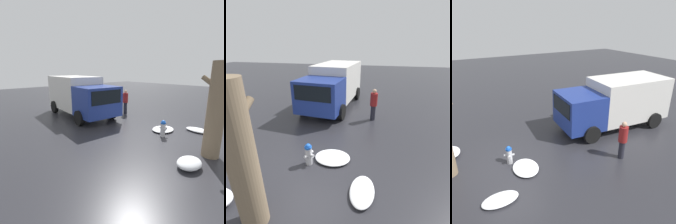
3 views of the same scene
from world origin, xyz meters
TOP-DOWN VIEW (x-y plane):
  - ground_plane at (0.00, 0.00)m, footprint 60.00×60.00m
  - fire_hydrant at (-0.00, -0.00)m, footprint 0.45×0.35m
  - tree_trunk at (-2.33, 0.47)m, footprint 0.95×0.62m
  - delivery_truck at (6.38, 0.66)m, footprint 6.50×3.15m
  - pedestrian at (4.46, -2.07)m, footprint 0.39×0.39m
  - snow_pile_by_hydrant at (-0.93, -1.99)m, footprint 1.26×0.72m
  - snow_pile_curbside at (-2.15, 1.87)m, footprint 0.74×1.01m
  - snow_pile_by_tree at (0.44, -0.76)m, footprint 1.03×1.32m

SIDE VIEW (x-z plane):
  - ground_plane at x=0.00m, z-range 0.00..0.00m
  - snow_pile_by_tree at x=0.44m, z-range 0.00..0.16m
  - snow_pile_by_hydrant at x=-0.93m, z-range 0.00..0.17m
  - snow_pile_curbside at x=-2.15m, z-range 0.00..0.32m
  - fire_hydrant at x=0.00m, z-range 0.01..0.85m
  - pedestrian at x=4.46m, z-range 0.08..1.86m
  - delivery_truck at x=6.38m, z-range 0.13..2.88m
  - tree_trunk at x=-2.33m, z-range 0.02..3.56m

